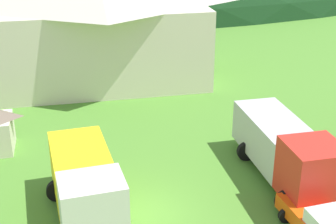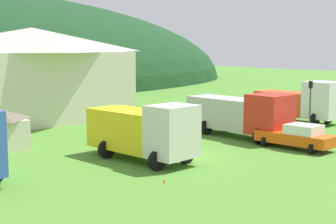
# 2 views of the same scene
# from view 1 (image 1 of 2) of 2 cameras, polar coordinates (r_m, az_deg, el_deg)

# --- Properties ---
(ground_plane) EXTENTS (200.00, 200.00, 0.00)m
(ground_plane) POSITION_cam_1_polar(r_m,az_deg,el_deg) (23.51, -2.54, -11.68)
(ground_plane) COLOR #4C842D
(depot_building) EXTENTS (17.14, 10.12, 8.32)m
(depot_building) POSITION_cam_1_polar(r_m,az_deg,el_deg) (39.41, -7.81, 9.61)
(depot_building) COLOR beige
(depot_building) RESTS_ON ground
(flatbed_truck_yellow) EXTENTS (3.74, 7.42, 3.48)m
(flatbed_truck_yellow) POSITION_cam_1_polar(r_m,az_deg,el_deg) (22.30, -9.52, -8.53)
(flatbed_truck_yellow) COLOR silver
(flatbed_truck_yellow) RESTS_ON ground
(crane_truck_red) EXTENTS (3.41, 8.47, 3.37)m
(crane_truck_red) POSITION_cam_1_polar(r_m,az_deg,el_deg) (25.83, 13.60, -4.30)
(crane_truck_red) COLOR red
(crane_truck_red) RESTS_ON ground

